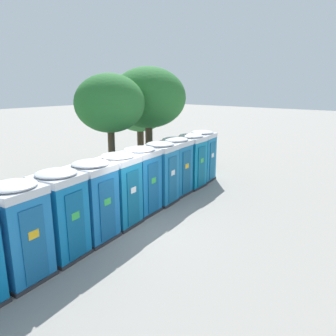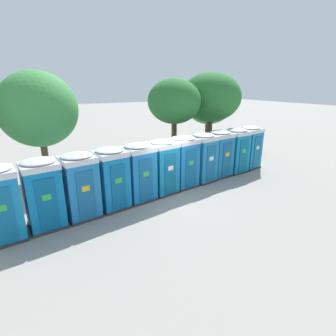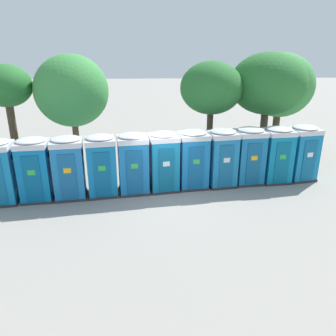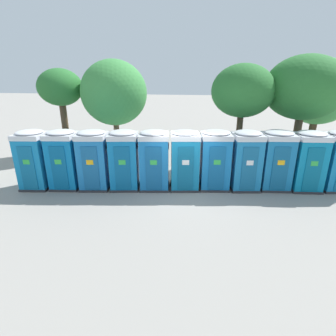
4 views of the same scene
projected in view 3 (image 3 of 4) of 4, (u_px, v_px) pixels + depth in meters
The scene contains 17 objects.
ground_plane at pixel (165, 192), 13.91m from camera, with size 120.00×120.00×0.00m, color gray.
portapotty_0 at pixel (0, 172), 12.60m from camera, with size 1.29×1.32×2.54m.
portapotty_1 at pixel (35, 169), 12.86m from camera, with size 1.32×1.32×2.54m.
portapotty_2 at pixel (69, 167), 13.07m from camera, with size 1.37×1.35×2.54m.
portapotty_3 at pixel (102, 165), 13.31m from camera, with size 1.37×1.38×2.54m.
portapotty_4 at pixel (133, 163), 13.55m from camera, with size 1.39×1.35×2.54m.
portapotty_5 at pixel (164, 161), 13.80m from camera, with size 1.36×1.36×2.54m.
portapotty_6 at pixel (193, 159), 14.08m from camera, with size 1.38×1.34×2.54m.
portapotty_7 at pixel (222, 157), 14.26m from camera, with size 1.36×1.37×2.54m.
portapotty_8 at pixel (249, 155), 14.54m from camera, with size 1.35×1.32×2.54m.
portapotty_9 at pixel (277, 154), 14.68m from camera, with size 1.33×1.31×2.54m.
portapotty_10 at pixel (302, 152), 14.96m from camera, with size 1.39×1.38×2.54m.
street_tree_0 at pixel (280, 86), 18.63m from camera, with size 3.75×3.75×5.59m.
street_tree_1 at pixel (72, 91), 16.89m from camera, with size 3.78×3.78×5.55m.
street_tree_2 at pixel (211, 89), 16.05m from camera, with size 3.07×3.07×5.23m.
street_tree_3 at pixel (6, 87), 16.42m from camera, with size 2.55×2.55×5.07m.
street_tree_4 at pixel (268, 84), 16.54m from camera, with size 3.84×3.84×5.64m.
Camera 3 is at (-0.64, -12.72, 5.68)m, focal length 35.00 mm.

